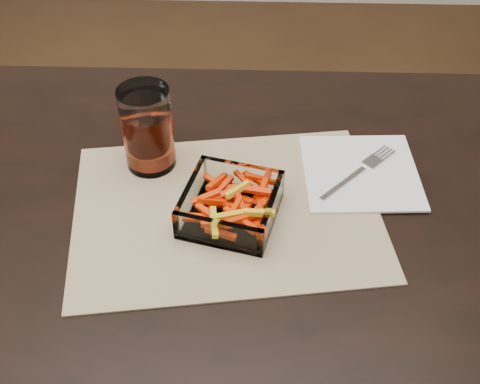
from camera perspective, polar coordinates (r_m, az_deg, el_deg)
name	(u,v)px	position (r m, az deg, el deg)	size (l,w,h in m)	color
dining_table	(219,282)	(0.92, -2.01, -8.54)	(1.60, 0.90, 0.75)	black
placemat	(226,210)	(0.90, -1.30, -1.70)	(0.45, 0.33, 0.00)	tan
glass_bowl	(231,206)	(0.87, -0.90, -1.37)	(0.16, 0.16, 0.05)	white
tumbler	(148,131)	(0.94, -8.74, 5.73)	(0.08, 0.08, 0.14)	white
napkin	(361,172)	(0.97, 11.36, 1.86)	(0.18, 0.18, 0.00)	white
fork	(360,171)	(0.97, 11.30, 1.96)	(0.13, 0.13, 0.00)	silver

